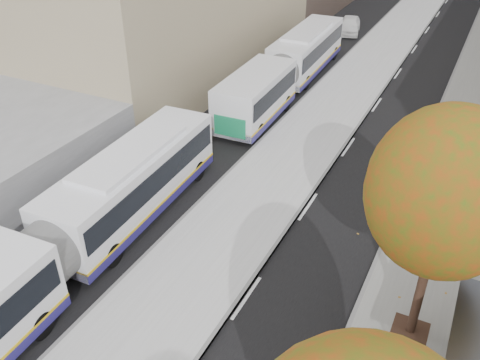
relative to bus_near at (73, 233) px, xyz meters
The scene contains 5 objects.
bus_platform 24.66m from the bus_near, 80.79° to the left, with size 4.25×150.00×0.15m, color #B2B2B2.
tree_c 12.23m from the bus_near, 11.40° to the left, with size 4.20×4.20×7.28m.
bus_near is the anchor object (origin of this frame).
bus_far 19.07m from the bus_near, 88.98° to the left, with size 2.97×16.77×2.78m.
distant_car 33.26m from the bus_near, 89.48° to the left, with size 1.66×4.13×1.41m, color white.
Camera 1 is at (3.75, 0.79, 12.59)m, focal length 38.00 mm.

